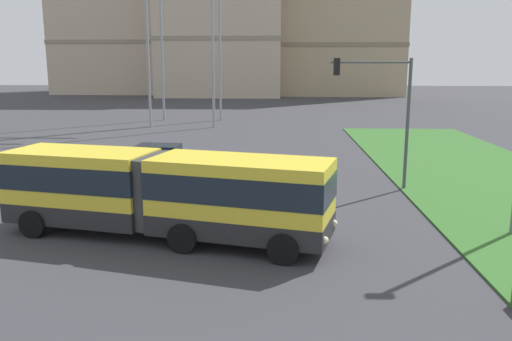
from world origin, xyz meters
name	(u,v)px	position (x,y,z in m)	size (l,w,h in m)	color
articulated_bus	(164,193)	(-3.47, 14.39, 1.65)	(12.03, 5.28, 3.00)	yellow
car_black_sedan	(160,159)	(-6.04, 25.41, 0.75)	(4.49, 2.22, 1.58)	black
traffic_light_far_right	(383,101)	(5.51, 22.00, 4.31)	(3.83, 0.28, 6.31)	#474C51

